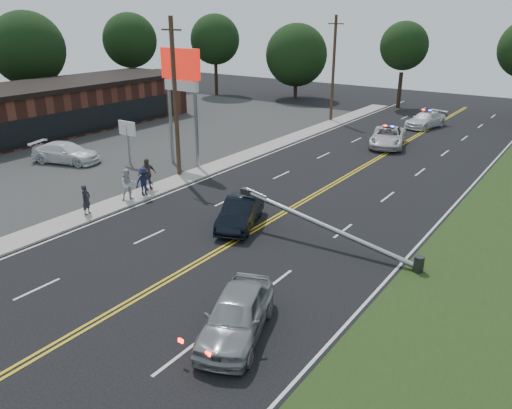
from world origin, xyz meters
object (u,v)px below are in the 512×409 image
Objects in this scene: crashed_sedan at (240,212)px; waiting_sedan at (236,315)px; bystander_d at (147,174)px; parked_car at (66,153)px; bystander_c at (144,182)px; bystander_a at (86,200)px; small_sign at (127,132)px; fallen_streetlight at (335,230)px; bystander_b at (128,184)px; pylon_sign at (181,79)px; utility_pole_mid at (175,99)px; utility_pole_far at (333,69)px; emergency_b at (426,120)px; emergency_a at (388,137)px.

crashed_sedan is 0.96× the size of waiting_sedan.
parked_car is at bearing 102.52° from bystander_d.
bystander_c is (-7.13, 0.17, 0.23)m from crashed_sedan.
bystander_a is 3.83m from bystander_c.
fallen_streetlight is (18.19, -4.00, -1.41)m from small_sign.
bystander_b is 1.07m from bystander_c.
pylon_sign is 7.50m from bystander_d.
utility_pole_mid is (4.80, 0.00, 2.75)m from small_sign.
utility_pole_far is at bearing 19.93° from bystander_d.
bystander_b is (-7.65, -29.66, 0.33)m from emergency_b.
utility_pole_mid reaches higher than bystander_c.
crashed_sedan is at bearing -72.53° from utility_pole_far.
emergency_b is (0.39, 28.77, -0.01)m from crashed_sedan.
bystander_b is (5.85, -5.25, -1.29)m from small_sign.
pylon_sign is 17.48m from emergency_a.
pylon_sign reaches higher than emergency_a.
bystander_c reaches higher than waiting_sedan.
pylon_sign is 0.80× the size of utility_pole_far.
small_sign reaches higher than parked_car.
pylon_sign is at bearing 123.02° from utility_pole_mid.
parked_car reaches higher than emergency_b.
bystander_c is (0.12, 1.06, -0.09)m from bystander_b.
bystander_c is at bearing -87.45° from utility_pole_far.
utility_pole_far reaches higher than bystander_d.
emergency_b is (8.69, 24.40, -4.37)m from utility_pole_mid.
bystander_b reaches higher than bystander_a.
emergency_a is (0.08, 19.95, 0.04)m from crashed_sedan.
fallen_streetlight reaches higher than emergency_a.
bystander_c is (2.47, -6.19, -5.04)m from pylon_sign.
utility_pole_far is at bearing 85.65° from crashed_sedan.
waiting_sedan is at bearing -40.87° from utility_pole_mid.
emergency_b is (9.99, 22.40, -5.28)m from pylon_sign.
pylon_sign is 0.80× the size of utility_pole_mid.
crashed_sedan is at bearing -77.89° from bystander_c.
emergency_a is at bearing -33.52° from bystander_a.
utility_pole_far is 2.28× the size of crashed_sedan.
bystander_a is at bearing -123.15° from emergency_a.
utility_pole_far is 10.02m from emergency_b.
parked_car is at bearing 102.35° from bystander_b.
crashed_sedan reaches higher than emergency_b.
bystander_a is (-12.85, 3.86, 0.14)m from waiting_sedan.
small_sign is 6.44m from bystander_d.
emergency_a is 24.76m from bystander_a.
bystander_d reaches higher than bystander_a.
small_sign is 1.60× the size of bystander_d.
emergency_a is at bearing -6.53° from bystander_c.
bystander_b is at bearing 165.14° from crashed_sedan.
waiting_sedan is (5.41, -7.50, 0.06)m from crashed_sedan.
parked_car is at bearing -109.47° from emergency_b.
utility_pole_far reaches higher than fallen_streetlight.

